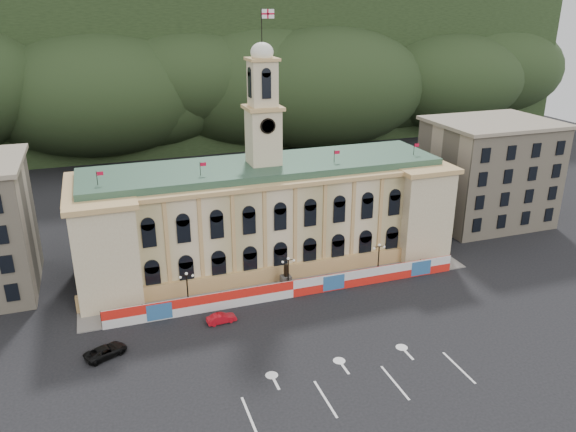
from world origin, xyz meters
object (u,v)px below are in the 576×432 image
object	(u,v)px
black_suv	(106,351)
statue	(286,280)
red_sedan	(221,318)
lamp_center	(288,271)

from	to	relation	value
black_suv	statue	bearing A→B (deg)	-93.92
black_suv	red_sedan	bearing A→B (deg)	-102.67
lamp_center	black_suv	xyz separation A→B (m)	(-24.79, -7.97, -2.41)
lamp_center	black_suv	size ratio (longest dim) A/B	0.97
lamp_center	red_sedan	distance (m)	12.17
lamp_center	black_suv	bearing A→B (deg)	-162.17
statue	black_suv	xyz separation A→B (m)	(-24.79, -8.97, -0.52)
lamp_center	statue	bearing A→B (deg)	90.00
statue	black_suv	size ratio (longest dim) A/B	0.70
statue	black_suv	distance (m)	26.37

